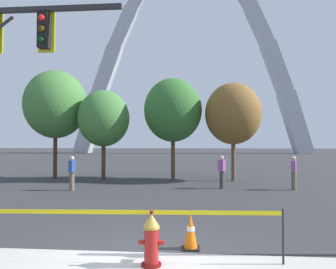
# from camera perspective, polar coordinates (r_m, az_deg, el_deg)

# --- Properties ---
(ground_plane) EXTENTS (240.00, 240.00, 0.00)m
(ground_plane) POSITION_cam_1_polar(r_m,az_deg,el_deg) (6.47, -4.56, -21.50)
(ground_plane) COLOR #333335
(fire_hydrant) EXTENTS (0.46, 0.48, 0.99)m
(fire_hydrant) POSITION_cam_1_polar(r_m,az_deg,el_deg) (6.03, -2.99, -18.32)
(fire_hydrant) COLOR #5E0F0D
(fire_hydrant) RESTS_ON ground
(caution_tape_barrier) EXTENTS (5.69, 0.33, 1.01)m
(caution_tape_barrier) POSITION_cam_1_polar(r_m,az_deg,el_deg) (6.15, -7.10, -15.75)
(caution_tape_barrier) COLOR #232326
(caution_tape_barrier) RESTS_ON ground
(traffic_cone_by_hydrant) EXTENTS (0.36, 0.36, 0.73)m
(traffic_cone_by_hydrant) POSITION_cam_1_polar(r_m,az_deg,el_deg) (6.96, 4.09, -16.95)
(traffic_cone_by_hydrant) COLOR black
(traffic_cone_by_hydrant) RESTS_ON ground
(monument_arch) EXTENTS (50.15, 3.24, 45.24)m
(monument_arch) POSITION_cam_1_polar(r_m,az_deg,el_deg) (69.97, 3.94, 12.97)
(monument_arch) COLOR #B2B5BC
(monument_arch) RESTS_ON ground
(tree_far_left) EXTENTS (3.83, 3.83, 6.70)m
(tree_far_left) POSITION_cam_1_polar(r_m,az_deg,el_deg) (21.05, -19.49, 5.08)
(tree_far_left) COLOR #473323
(tree_far_left) RESTS_ON ground
(tree_left_mid) EXTENTS (3.06, 3.06, 5.36)m
(tree_left_mid) POSITION_cam_1_polar(r_m,az_deg,el_deg) (19.42, -11.45, 2.83)
(tree_left_mid) COLOR #473323
(tree_left_mid) RESTS_ON ground
(tree_center_left) EXTENTS (3.49, 3.49, 6.11)m
(tree_center_left) POSITION_cam_1_polar(r_m,az_deg,el_deg) (19.26, 0.89, 4.37)
(tree_center_left) COLOR brown
(tree_center_left) RESTS_ON ground
(tree_center_right) EXTENTS (3.26, 3.26, 5.71)m
(tree_center_right) POSITION_cam_1_polar(r_m,az_deg,el_deg) (18.93, 11.59, 3.66)
(tree_center_right) COLOR brown
(tree_center_right) RESTS_ON ground
(pedestrian_walking_left) EXTENTS (0.38, 0.39, 1.59)m
(pedestrian_walking_left) POSITION_cam_1_polar(r_m,az_deg,el_deg) (15.70, 9.62, -6.57)
(pedestrian_walking_left) COLOR #38383D
(pedestrian_walking_left) RESTS_ON ground
(pedestrian_standing_center) EXTENTS (0.32, 0.39, 1.59)m
(pedestrian_standing_center) POSITION_cam_1_polar(r_m,az_deg,el_deg) (16.12, 21.60, -6.35)
(pedestrian_standing_center) COLOR brown
(pedestrian_standing_center) RESTS_ON ground
(pedestrian_walking_right) EXTENTS (0.39, 0.38, 1.59)m
(pedestrian_walking_right) POSITION_cam_1_polar(r_m,az_deg,el_deg) (15.54, -16.83, -6.58)
(pedestrian_walking_right) COLOR brown
(pedestrian_walking_right) RESTS_ON ground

